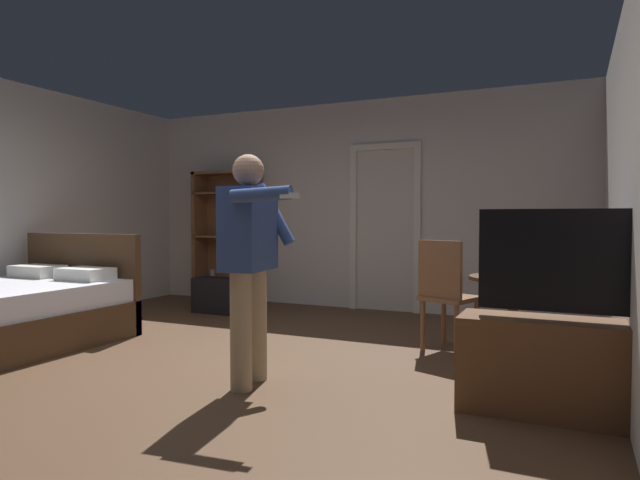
# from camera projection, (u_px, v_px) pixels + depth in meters

# --- Properties ---
(ground_plane) EXTENTS (7.12, 7.12, 0.00)m
(ground_plane) POSITION_uv_depth(u_px,v_px,m) (195.00, 369.00, 4.28)
(ground_plane) COLOR brown
(wall_back) EXTENTS (6.19, 0.12, 2.70)m
(wall_back) POSITION_uv_depth(u_px,v_px,m) (350.00, 206.00, 7.22)
(wall_back) COLOR silver
(wall_back) RESTS_ON ground_plane
(doorway_frame) EXTENTS (0.93, 0.08, 2.13)m
(doorway_frame) POSITION_uv_depth(u_px,v_px,m) (385.00, 215.00, 6.94)
(doorway_frame) COLOR white
(doorway_frame) RESTS_ON ground_plane
(bed) EXTENTS (1.57, 2.04, 1.02)m
(bed) POSITION_uv_depth(u_px,v_px,m) (2.00, 314.00, 5.00)
(bed) COLOR #4C331E
(bed) RESTS_ON ground_plane
(bookshelf) EXTENTS (1.00, 0.32, 1.85)m
(bookshelf) POSITION_uv_depth(u_px,v_px,m) (228.00, 231.00, 7.78)
(bookshelf) COLOR brown
(bookshelf) RESTS_ON ground_plane
(tv_flatscreen) EXTENTS (1.27, 0.40, 1.24)m
(tv_flatscreen) POSITION_uv_depth(u_px,v_px,m) (570.00, 358.00, 3.22)
(tv_flatscreen) COLOR brown
(tv_flatscreen) RESTS_ON ground_plane
(side_table) EXTENTS (0.71, 0.71, 0.70)m
(side_table) POSITION_uv_depth(u_px,v_px,m) (513.00, 303.00, 4.53)
(side_table) COLOR #4C331E
(side_table) RESTS_ON ground_plane
(laptop) EXTENTS (0.41, 0.41, 0.17)m
(laptop) POSITION_uv_depth(u_px,v_px,m) (507.00, 270.00, 4.50)
(laptop) COLOR black
(laptop) RESTS_ON side_table
(bottle_on_table) EXTENTS (0.06, 0.06, 0.25)m
(bottle_on_table) POSITION_uv_depth(u_px,v_px,m) (531.00, 265.00, 4.38)
(bottle_on_table) COLOR #303426
(bottle_on_table) RESTS_ON side_table
(wooden_chair) EXTENTS (0.54, 0.54, 0.99)m
(wooden_chair) POSITION_uv_depth(u_px,v_px,m) (445.00, 291.00, 4.81)
(wooden_chair) COLOR brown
(wooden_chair) RESTS_ON ground_plane
(person_blue_shirt) EXTENTS (0.67, 0.64, 1.63)m
(person_blue_shirt) POSITION_uv_depth(u_px,v_px,m) (250.00, 252.00, 3.84)
(person_blue_shirt) COLOR tan
(person_blue_shirt) RESTS_ON ground_plane
(suitcase_dark) EXTENTS (0.62, 0.31, 0.44)m
(suitcase_dark) POSITION_uv_depth(u_px,v_px,m) (219.00, 295.00, 6.83)
(suitcase_dark) COLOR black
(suitcase_dark) RESTS_ON ground_plane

